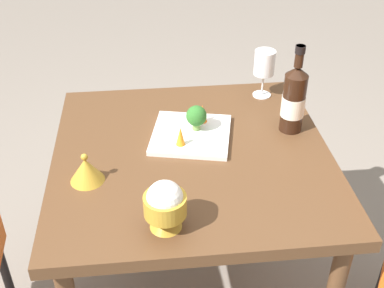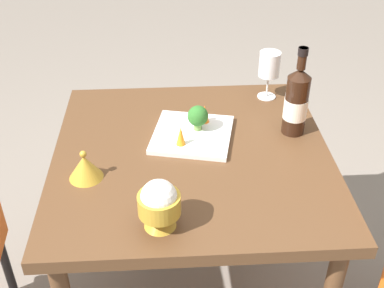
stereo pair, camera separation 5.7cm
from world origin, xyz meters
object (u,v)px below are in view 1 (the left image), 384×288
wine_glass (264,64)px  rice_bowl (165,205)px  rice_bowl_lid (86,170)px  carrot_garnish_left (180,136)px  broccoli_floret (196,116)px  serving_plate (191,135)px  wine_bottle (294,99)px  carrot_garnish_right (202,113)px

wine_glass → rice_bowl: size_ratio=1.26×
rice_bowl_lid → carrot_garnish_left: 0.31m
broccoli_floret → serving_plate: bearing=133.2°
carrot_garnish_left → wine_bottle: bearing=-78.6°
wine_bottle → rice_bowl: size_ratio=2.12×
rice_bowl → broccoli_floret: bearing=-16.6°
rice_bowl → carrot_garnish_right: (0.47, -0.15, -0.03)m
wine_bottle → wine_glass: bearing=10.1°
rice_bowl → carrot_garnish_right: bearing=-17.9°
rice_bowl → serving_plate: (0.41, -0.11, -0.07)m
carrot_garnish_right → serving_plate: bearing=145.3°
wine_glass → carrot_garnish_right: 0.32m
broccoli_floret → rice_bowl: bearing=163.4°
rice_bowl → rice_bowl_lid: bearing=45.0°
carrot_garnish_left → broccoli_floret: bearing=-35.5°
serving_plate → wine_bottle: bearing=-88.2°
wine_glass → rice_bowl_lid: (-0.45, 0.62, -0.09)m
rice_bowl_lid → carrot_garnish_left: bearing=-65.2°
rice_bowl_lid → carrot_garnish_left: rice_bowl_lid is taller
rice_bowl → carrot_garnish_left: rice_bowl is taller
wine_bottle → rice_bowl_lid: size_ratio=3.00×
rice_bowl_lid → carrot_garnish_right: rice_bowl_lid is taller
wine_bottle → carrot_garnish_left: 0.39m
wine_glass → rice_bowl: bearing=148.7°
serving_plate → broccoli_floret: size_ratio=3.48×
wine_glass → broccoli_floret: size_ratio=2.09×
wine_bottle → rice_bowl: wine_bottle is taller
wine_glass → carrot_garnish_right: bearing=126.8°
rice_bowl_lid → broccoli_floret: (0.21, -0.34, 0.03)m
rice_bowl → rice_bowl_lid: rice_bowl is taller
broccoli_floret → wine_glass: bearing=-49.7°
rice_bowl_lid → serving_plate: 0.38m
rice_bowl_lid → broccoli_floret: 0.40m
rice_bowl → carrot_garnish_right: size_ratio=2.26×
rice_bowl → rice_bowl_lid: size_ratio=1.42×
wine_bottle → rice_bowl_lid: wine_bottle is taller
rice_bowl_lid → serving_plate: (0.20, -0.32, -0.03)m
wine_bottle → serving_plate: (-0.01, 0.34, -0.11)m
wine_bottle → carrot_garnish_right: wine_bottle is taller
wine_glass → carrot_garnish_left: 0.47m
serving_plate → broccoli_floret: 0.06m
wine_bottle → rice_bowl: (-0.42, 0.44, -0.04)m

